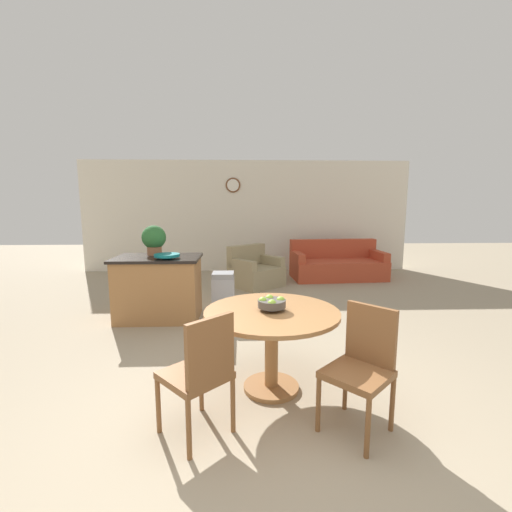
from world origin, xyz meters
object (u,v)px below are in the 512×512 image
Objects in this scene: dining_chair_near_left at (201,370)px; dining_chair_near_right at (362,362)px; fruit_bowl at (272,303)px; trash_bin at (223,294)px; armchair at (255,272)px; potted_plant at (154,239)px; teal_bowl at (167,255)px; couch at (337,265)px; dining_table at (272,329)px; kitchen_island at (159,288)px.

dining_chair_near_right is at bearing -39.92° from dining_chair_near_left.
trash_bin is (-0.54, 2.07, -0.48)m from fruit_bowl.
dining_chair_near_left is 4.61m from armchair.
potted_plant is at bearing 66.39° from dining_chair_near_left.
dining_chair_near_right is 3.55m from potted_plant.
dining_chair_near_left is 2.61m from teal_bowl.
dining_chair_near_left is at bearing 50.08° from dining_chair_near_right.
dining_chair_near_right is at bearing -65.99° from trash_bin.
dining_table is at bearing -115.60° from couch.
dining_chair_near_left is 3.74× the size of fruit_bowl.
armchair is at bearing 53.14° from kitchen_island.
couch is (2.41, 2.56, -0.04)m from trash_bin.
dining_table is 2.74m from potted_plant.
trash_bin is 3.51m from couch.
dining_chair_near_left reaches higher than kitchen_island.
dining_chair_near_left is 2.63× the size of teal_bowl.
fruit_bowl reaches higher than trash_bin.
fruit_bowl is 2.26m from teal_bowl.
kitchen_island is 4.25m from couch.
fruit_bowl is 0.37× the size of trash_bin.
fruit_bowl is 2.70m from potted_plant.
dining_chair_near_left is 0.44× the size of couch.
kitchen_island is 3.44× the size of teal_bowl.
kitchen_island is at bearing 126.45° from dining_table.
dining_table is 4.84× the size of fruit_bowl.
dining_table is at bearing 5.08° from dining_chair_near_left.
kitchen_island reaches higher than trash_bin.
dining_chair_near_left is 0.88m from fruit_bowl.
armchair is at bearing -35.47° from dining_chair_near_right.
dining_table is 5.00m from couch.
dining_table is 2.48m from kitchen_island.
dining_chair_near_right is at bearing -51.19° from teal_bowl.
dining_chair_near_left is at bearing -118.36° from couch.
dining_chair_near_right is at bearing -50.54° from kitchen_island.
potted_plant is at bearing 125.54° from fruit_bowl.
dining_chair_near_left reaches higher than fruit_bowl.
couch is 1.71× the size of armchair.
couch is at bearing -56.91° from dining_chair_near_right.
teal_bowl reaches higher than dining_chair_near_right.
armchair is at bearing 74.02° from trash_bin.
fruit_bowl is 0.56× the size of potted_plant.
teal_bowl is (0.17, -0.15, 0.49)m from kitchen_island.
potted_plant is (-1.01, 2.80, 0.64)m from dining_chair_near_left.
dining_chair_near_left and dining_chair_near_right have the same top height.
armchair reaches higher than dining_table.
couch is at bearing -20.01° from armchair.
trash_bin is (0.00, 2.69, -0.19)m from dining_chair_near_left.
teal_bowl reaches higher than armchair.
fruit_bowl is 0.70× the size of teal_bowl.
teal_bowl reaches higher than kitchen_island.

